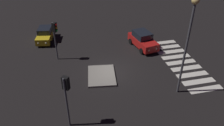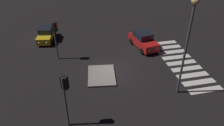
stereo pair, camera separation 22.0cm
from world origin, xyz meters
name	(u,v)px [view 2 (the right image)]	position (x,y,z in m)	size (l,w,h in m)	color
ground_plane	(112,71)	(0.00, 0.00, 0.00)	(80.00, 80.00, 0.00)	black
traffic_island	(101,75)	(-0.56, 1.16, 0.09)	(3.73, 3.01, 0.18)	gray
car_yellow	(46,34)	(8.41, 6.43, 0.82)	(4.01, 2.30, 1.67)	gold
car_red	(143,40)	(4.16, -4.65, 0.91)	(4.46, 2.58, 1.85)	red
traffic_light_north	(55,32)	(3.53, 5.03, 3.18)	(0.54, 0.53, 4.20)	#47474C
traffic_light_west	(65,89)	(-5.87, 4.48, 3.20)	(0.53, 0.54, 4.23)	#47474C
street_lamp	(189,33)	(-4.31, -4.85, 5.61)	(0.56, 0.56, 8.32)	#47474C
crosswalk_near	(181,63)	(0.00, -7.47, 0.01)	(9.90, 3.20, 0.02)	silver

